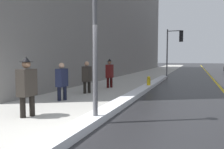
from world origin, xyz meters
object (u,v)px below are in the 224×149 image
(traffic_light_near, at_px, (176,43))
(fire_hydrant, at_px, (149,83))
(pedestrian_trailing, at_px, (62,80))
(pedestrian_with_shoulder_bag, at_px, (87,76))
(pedestrian_in_fedora, at_px, (27,84))
(lamp_post, at_px, (95,1))
(pedestrian_in_glasses, at_px, (110,72))

(traffic_light_near, distance_m, fire_hydrant, 7.44)
(traffic_light_near, xyz_separation_m, pedestrian_trailing, (-3.35, -11.52, -2.12))
(pedestrian_trailing, bearing_deg, fire_hydrant, 150.54)
(pedestrian_with_shoulder_bag, height_order, fire_hydrant, pedestrian_with_shoulder_bag)
(fire_hydrant, bearing_deg, pedestrian_in_fedora, -106.34)
(pedestrian_with_shoulder_bag, xyz_separation_m, fire_hydrant, (2.44, 2.62, -0.50))
(pedestrian_with_shoulder_bag, bearing_deg, pedestrian_trailing, -3.12)
(traffic_light_near, height_order, pedestrian_with_shoulder_bag, traffic_light_near)
(pedestrian_with_shoulder_bag, bearing_deg, pedestrian_in_fedora, 4.22)
(pedestrian_in_fedora, bearing_deg, lamp_post, 93.41)
(traffic_light_near, bearing_deg, pedestrian_in_fedora, -100.99)
(traffic_light_near, bearing_deg, pedestrian_trailing, -105.51)
(lamp_post, height_order, pedestrian_in_fedora, lamp_post)
(lamp_post, height_order, pedestrian_in_glasses, lamp_post)
(pedestrian_in_glasses, relative_size, fire_hydrant, 2.37)
(lamp_post, height_order, pedestrian_with_shoulder_bag, lamp_post)
(pedestrian_in_fedora, xyz_separation_m, pedestrian_trailing, (-0.46, 2.42, -0.10))
(lamp_post, relative_size, fire_hydrant, 7.39)
(fire_hydrant, bearing_deg, lamp_post, -90.05)
(pedestrian_with_shoulder_bag, bearing_deg, lamp_post, 29.05)
(pedestrian_in_fedora, relative_size, fire_hydrant, 2.45)
(pedestrian_trailing, distance_m, pedestrian_with_shoulder_bag, 1.99)
(pedestrian_in_fedora, height_order, pedestrian_trailing, pedestrian_in_fedora)
(pedestrian_in_fedora, xyz_separation_m, fire_hydrant, (2.06, 7.03, -0.59))
(lamp_post, height_order, fire_hydrant, lamp_post)
(lamp_post, distance_m, pedestrian_trailing, 4.07)
(lamp_post, height_order, traffic_light_near, lamp_post)
(pedestrian_trailing, distance_m, pedestrian_in_glasses, 4.23)
(traffic_light_near, bearing_deg, fire_hydrant, -96.10)
(pedestrian_in_glasses, height_order, fire_hydrant, pedestrian_in_glasses)
(traffic_light_near, relative_size, pedestrian_in_glasses, 2.47)
(lamp_post, xyz_separation_m, pedestrian_with_shoulder_bag, (-2.44, 4.26, -2.23))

